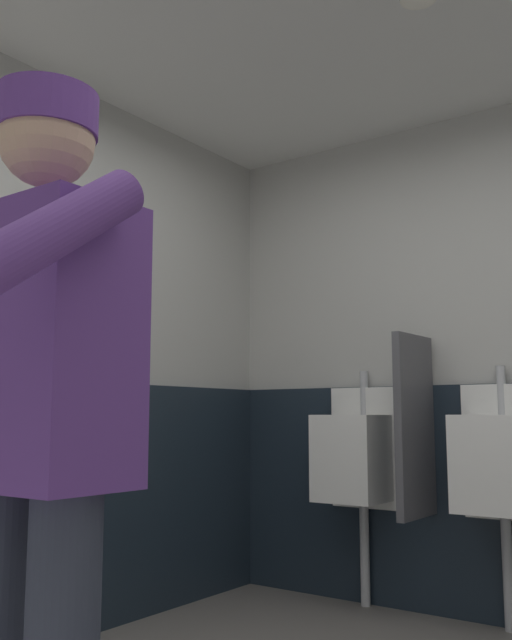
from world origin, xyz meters
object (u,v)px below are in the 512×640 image
object	(u,v)px
hand_dryer	(75,387)
person	(31,420)
urinal_left	(355,457)
urinal_middle	(497,463)

from	to	relation	value
hand_dryer	person	bearing A→B (deg)	-42.32
urinal_left	person	bearing A→B (deg)	-76.73
urinal_left	urinal_middle	size ratio (longest dim) A/B	1.00
urinal_middle	hand_dryer	distance (m)	1.99
urinal_left	urinal_middle	bearing A→B (deg)	0.00
urinal_left	hand_dryer	distance (m)	1.53
person	hand_dryer	xyz separation A→B (m)	(-1.28, 1.17, 0.14)
urinal_middle	hand_dryer	size ratio (longest dim) A/B	4.43
urinal_left	person	distance (m)	2.56
urinal_left	urinal_middle	world-z (taller)	same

